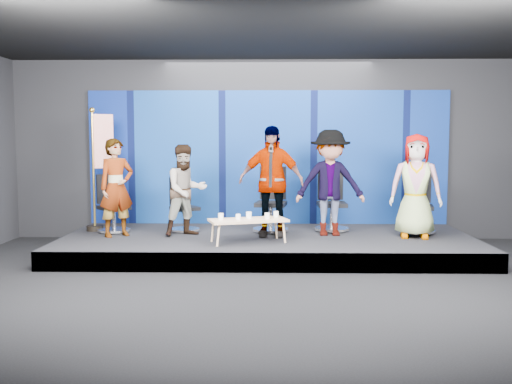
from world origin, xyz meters
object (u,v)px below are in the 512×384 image
mug_b (238,217)px  mug_d (267,216)px  mug_c (249,215)px  chair_a (113,213)px  chair_e (418,213)px  chair_b (184,214)px  panelist_c (271,181)px  panelist_d (330,183)px  flag_stand (100,166)px  panelist_a (116,188)px  coffee_table (248,221)px  chair_d (331,210)px  panelist_e (416,186)px  mug_a (221,216)px  mug_e (276,214)px  panelist_b (186,190)px  chair_c (271,210)px

mug_b → mug_d: 0.48m
mug_c → mug_d: bearing=-4.8°
chair_a → mug_d: chair_a is taller
chair_e → mug_d: bearing=-149.1°
chair_a → mug_b: size_ratio=11.14×
chair_b → chair_e: 4.19m
mug_c → panelist_c: bearing=55.0°
panelist_d → flag_stand: flag_stand is taller
panelist_a → coffee_table: (2.26, -0.55, -0.49)m
coffee_table → mug_c: 0.12m
panelist_a → chair_d: (3.74, 0.69, -0.47)m
panelist_c → panelist_e: 2.44m
mug_b → mug_d: bearing=17.4°
mug_a → mug_e: bearing=17.6°
panelist_d → mug_e: bearing=-152.2°
chair_d → flag_stand: flag_stand is taller
panelist_a → panelist_c: panelist_c is taller
chair_a → panelist_c: 2.93m
panelist_a → mug_d: bearing=-49.5°
chair_b → mug_e: chair_b is taller
chair_e → mug_e: 2.66m
panelist_a → coffee_table: panelist_a is taller
chair_b → panelist_c: (1.57, -0.53, 0.63)m
panelist_b → mug_c: size_ratio=14.62×
chair_a → chair_c: (2.85, 0.11, 0.04)m
chair_b → panelist_e: bearing=-38.7°
chair_b → chair_e: size_ratio=0.90×
panelist_c → flag_stand: flag_stand is taller
panelist_d → chair_c: bearing=158.8°
mug_d → mug_a: bearing=-171.0°
mug_e → panelist_b: bearing=164.8°
flag_stand → panelist_b: bearing=-46.6°
coffee_table → mug_c: mug_c is taller
chair_b → mug_c: 1.60m
chair_b → panelist_b: size_ratio=0.62×
panelist_c → mug_d: bearing=-87.6°
panelist_d → mug_a: size_ratio=17.82×
chair_d → coffee_table: 1.92m
coffee_table → mug_d: bearing=11.4°
panelist_c → chair_c: bearing=98.0°
panelist_d → chair_e: bearing=9.2°
panelist_a → chair_b: (1.06, 0.58, -0.52)m
mug_b → flag_stand: (-2.57, 1.26, 0.75)m
mug_c → mug_d: mug_c is taller
panelist_b → panelist_c: size_ratio=0.83×
chair_d → flag_stand: 4.28m
mug_d → flag_stand: flag_stand is taller
chair_b → flag_stand: bearing=147.9°
mug_b → panelist_d: bearing=27.9°
mug_d → mug_e: mug_e is taller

